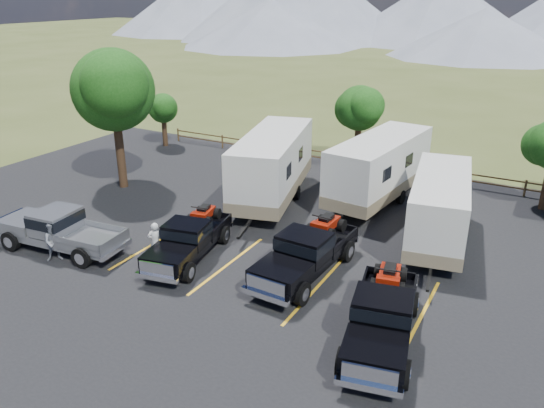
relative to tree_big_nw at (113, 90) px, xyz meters
The scene contains 17 objects.
ground 16.44m from the tree_big_nw, 35.73° to the right, with size 320.00×320.00×0.00m, color #414E21.
asphalt_lot 14.99m from the tree_big_nw, 25.65° to the right, with size 44.00×34.00×0.04m, color black.
stall_lines 14.61m from the tree_big_nw, 21.83° to the right, with size 12.12×5.50×0.01m.
tree_big_nw is the anchor object (origin of this frame).
tree_north 14.61m from the tree_big_nw, 43.53° to the left, with size 3.46×3.24×5.25m.
tree_nw_small 9.15m from the tree_big_nw, 113.52° to the left, with size 2.59×2.43×3.85m.
rail_fence 18.06m from the tree_big_nw, 33.08° to the left, with size 36.12×0.12×1.00m.
mountain_range 97.10m from the tree_big_nw, 87.10° to the left, with size 209.00×71.00×20.00m.
rig_left 11.21m from the tree_big_nw, 30.70° to the right, with size 2.79×5.80×1.86m.
rig_center 15.03m from the tree_big_nw, 16.61° to the right, with size 2.41×6.22×2.04m.
rig_right 19.55m from the tree_big_nw, 21.22° to the right, with size 3.01×6.19×1.98m.
trailer_left 9.64m from the tree_big_nw, 15.27° to the left, with size 4.76×10.43×3.63m.
trailer_center 14.97m from the tree_big_nw, 19.94° to the left, with size 3.46×10.02×3.46m.
trailer_right 18.06m from the tree_big_nw, ahead, with size 3.49×9.00×3.11m.
pickup_silver 9.34m from the tree_big_nw, 64.94° to the right, with size 6.27×2.64×1.83m.
person_a 11.01m from the tree_big_nw, 38.53° to the right, with size 0.64×0.42×1.77m, color silver.
person_b 10.23m from the tree_big_nw, 63.87° to the right, with size 0.84×0.65×1.72m, color gray.
Camera 1 is at (9.01, -12.13, 10.63)m, focal length 35.00 mm.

